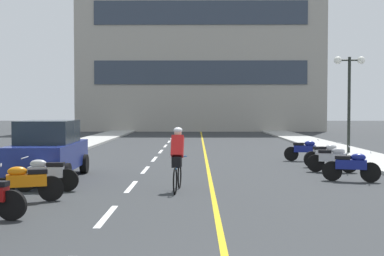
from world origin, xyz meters
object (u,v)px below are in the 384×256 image
Objects in this scene: motorcycle_4 at (46,174)px; motorcycle_8 at (305,150)px; parked_car_near at (48,150)px; motorcycle_7 at (326,155)px; motorcycle_3 at (26,182)px; street_lamp_mid at (349,81)px; motorcycle_6 at (333,159)px; motorcycle_5 at (352,166)px; cyclist_rider at (177,158)px.

motorcycle_4 and motorcycle_8 have the same top height.
motorcycle_7 is (9.48, 3.35, -0.44)m from parked_car_near.
motorcycle_3 is 12.85m from motorcycle_8.
street_lamp_mid is 7.86m from motorcycle_6.
parked_car_near is 10.06m from motorcycle_7.
motorcycle_7 is at bearing 86.94° from motorcycle_5.
motorcycle_5 and motorcycle_7 have the same top height.
street_lamp_mid is 13.58m from cyclist_rider.
parked_car_near reaches higher than motorcycle_8.
parked_car_near reaches higher than cyclist_rider.
cyclist_rider is (-5.18, -4.07, 0.41)m from motorcycle_6.
motorcycle_3 is 9.33m from motorcycle_5.
street_lamp_mid is at bearing 35.76° from parked_car_near.
motorcycle_5 is 5.48m from cyclist_rider.
parked_car_near is at bearing 104.30° from motorcycle_4.
motorcycle_6 is 0.99× the size of motorcycle_8.
motorcycle_4 is at bearing -167.30° from motorcycle_5.
motorcycle_5 is at bearing -3.42° from parked_car_near.
motorcycle_4 and motorcycle_7 have the same top height.
street_lamp_mid is 1.07× the size of parked_car_near.
street_lamp_mid is at bearing 69.57° from motorcycle_6.
motorcycle_3 is 0.99× the size of motorcycle_5.
parked_car_near is 9.29m from motorcycle_5.
street_lamp_mid reaches higher than cyclist_rider.
cyclist_rider is (-5.37, -5.71, 0.41)m from motorcycle_7.
parked_car_near reaches higher than motorcycle_5.
motorcycle_4 and motorcycle_6 have the same top height.
street_lamp_mid is 6.42m from motorcycle_7.
cyclist_rider is at bearing -133.25° from motorcycle_7.
motorcycle_7 is at bearing -114.45° from street_lamp_mid.
street_lamp_mid is 2.57× the size of cyclist_rider.
motorcycle_3 is (-11.18, -12.62, -3.02)m from street_lamp_mid.
motorcycle_5 is at bearing -105.74° from street_lamp_mid.
cyclist_rider is (3.47, 0.15, 0.41)m from motorcycle_4.
motorcycle_4 is at bearing -154.03° from motorcycle_6.
motorcycle_7 is (0.21, 3.91, 0.00)m from motorcycle_5.
motorcycle_5 is 0.97× the size of motorcycle_7.
motorcycle_4 is 10.60m from motorcycle_7.
parked_car_near is 2.62m from motorcycle_4.
motorcycle_5 is 2.27m from motorcycle_6.
motorcycle_5 is at bearing 19.22° from cyclist_rider.
motorcycle_6 is at bearing -87.77° from motorcycle_8.
motorcycle_4 is 1.00× the size of motorcycle_7.
motorcycle_6 is 0.95× the size of cyclist_rider.
parked_car_near is (-11.82, -8.51, -2.58)m from street_lamp_mid.
motorcycle_5 is (8.63, 1.95, 0.00)m from motorcycle_4.
motorcycle_4 is at bearing 90.30° from motorcycle_3.
motorcycle_6 and motorcycle_7 have the same top height.
motorcycle_8 is (-2.68, -2.98, -3.02)m from street_lamp_mid.
cyclist_rider reaches higher than motorcycle_6.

